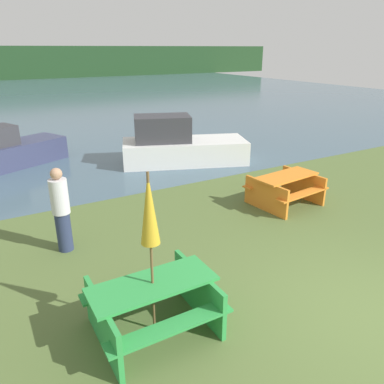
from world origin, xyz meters
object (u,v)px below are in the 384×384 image
object	(u,v)px
picnic_table_green	(153,302)
umbrella_gold	(149,211)
boat_second	(8,152)
person	(61,210)
boat	(179,146)
picnic_table_orange	(285,187)

from	to	relation	value
picnic_table_green	umbrella_gold	size ratio (longest dim) A/B	0.74
boat_second	person	size ratio (longest dim) A/B	2.20
umbrella_gold	boat_second	size ratio (longest dim) A/B	0.63
boat_second	umbrella_gold	bearing A→B (deg)	-109.36
picnic_table_green	boat	size ratio (longest dim) A/B	0.38
boat	boat_second	bearing A→B (deg)	176.08
picnic_table_orange	person	distance (m)	5.42
picnic_table_orange	boat	distance (m)	4.66
boat	boat_second	distance (m)	5.72
picnic_table_orange	person	size ratio (longest dim) A/B	1.07
picnic_table_orange	boat	size ratio (longest dim) A/B	0.40
umbrella_gold	boat	world-z (taller)	umbrella_gold
picnic_table_green	person	distance (m)	3.02
boat	person	distance (m)	6.40
picnic_table_orange	boat	bearing A→B (deg)	97.24
umbrella_gold	boat_second	distance (m)	9.68
boat_second	person	distance (m)	6.62
boat_second	person	world-z (taller)	person
picnic_table_green	umbrella_gold	world-z (taller)	umbrella_gold
umbrella_gold	person	distance (m)	3.16
umbrella_gold	person	size ratio (longest dim) A/B	1.39
picnic_table_green	picnic_table_orange	xyz separation A→B (m)	(4.81, 2.54, -0.00)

